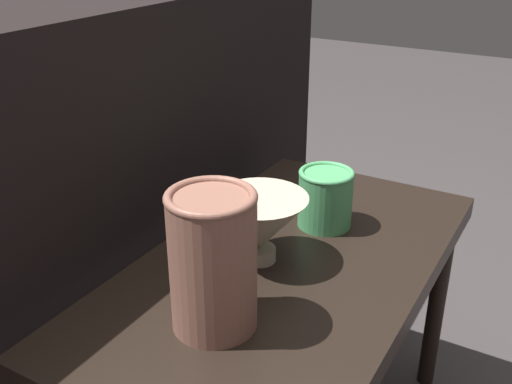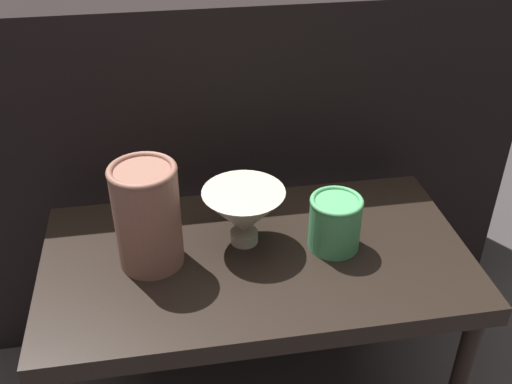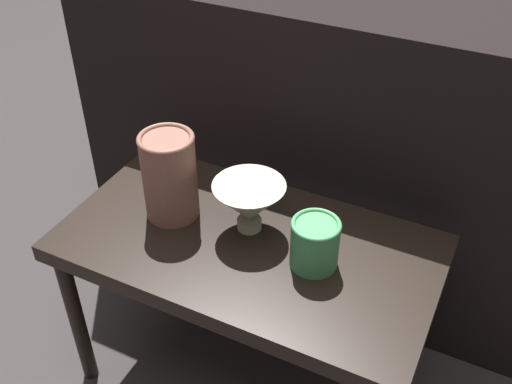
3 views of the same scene
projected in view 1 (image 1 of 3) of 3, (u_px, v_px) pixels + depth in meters
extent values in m
cube|color=black|center=(286.00, 272.00, 0.99)|extent=(0.80, 0.43, 0.04)
cylinder|color=black|center=(436.00, 305.00, 1.29)|extent=(0.04, 0.04, 0.42)
cylinder|color=black|center=(287.00, 261.00, 1.46)|extent=(0.04, 0.04, 0.42)
cube|color=black|center=(58.00, 209.00, 1.24)|extent=(1.35, 0.50, 0.84)
cylinder|color=#B2A88E|center=(260.00, 254.00, 0.98)|extent=(0.05, 0.05, 0.02)
cone|color=#B2A88E|center=(260.00, 223.00, 0.96)|extent=(0.16, 0.16, 0.09)
cylinder|color=brown|center=(213.00, 263.00, 0.79)|extent=(0.12, 0.12, 0.20)
torus|color=brown|center=(211.00, 197.00, 0.75)|extent=(0.12, 0.12, 0.01)
cylinder|color=#47995B|center=(326.00, 200.00, 1.08)|extent=(0.10, 0.10, 0.10)
torus|color=#47995B|center=(328.00, 174.00, 1.06)|extent=(0.10, 0.10, 0.01)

